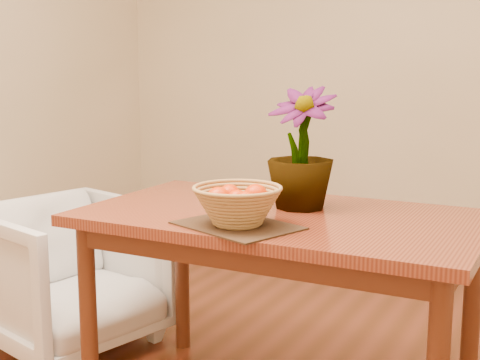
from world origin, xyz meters
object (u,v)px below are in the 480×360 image
at_px(table, 281,237).
at_px(potted_plant, 301,148).
at_px(armchair, 69,267).
at_px(wicker_basket, 237,207).

distance_m(table, potted_plant, 0.33).
xyz_separation_m(potted_plant, armchair, (-1.12, 0.01, -0.61)).
bearing_deg(table, potted_plant, 74.22).
bearing_deg(potted_plant, armchair, -179.39).
distance_m(wicker_basket, armchair, 1.19).
xyz_separation_m(table, potted_plant, (0.03, 0.11, 0.31)).
distance_m(table, armchair, 1.13).
relative_size(wicker_basket, potted_plant, 0.66).
relative_size(table, armchair, 1.92).
bearing_deg(potted_plant, wicker_basket, -101.06).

